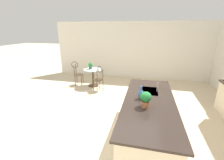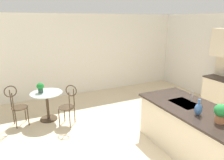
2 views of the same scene
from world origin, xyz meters
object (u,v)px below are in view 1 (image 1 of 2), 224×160
object	(u,v)px
chair_by_island	(99,77)
potted_plant_counter_near	(146,98)
potted_plant_on_table	(90,65)
vase_on_counter	(141,94)
bistro_table	(93,76)
chair_near_window	(77,72)

from	to	relation	value
chair_by_island	potted_plant_counter_near	xyz separation A→B (m)	(2.67, 1.80, 0.52)
potted_plant_on_table	potted_plant_counter_near	distance (m)	4.02
chair_by_island	vase_on_counter	size ratio (longest dim) A/B	3.62
bistro_table	potted_plant_on_table	distance (m)	0.46
potted_plant_counter_near	chair_near_window	bearing A→B (deg)	-137.23
bistro_table	chair_near_window	distance (m)	0.72
potted_plant_on_table	potted_plant_counter_near	bearing A→B (deg)	35.87
potted_plant_on_table	vase_on_counter	distance (m)	3.67
chair_near_window	potted_plant_counter_near	world-z (taller)	potted_plant_counter_near
chair_by_island	potted_plant_counter_near	bearing A→B (deg)	34.04
bistro_table	potted_plant_counter_near	size ratio (longest dim) A/B	2.58
potted_plant_counter_near	vase_on_counter	xyz separation A→B (m)	(-0.35, -0.10, -0.07)
chair_near_window	chair_by_island	distance (m)	1.24
bistro_table	chair_by_island	xyz separation A→B (m)	(0.51, 0.42, 0.13)
vase_on_counter	chair_by_island	bearing A→B (deg)	-143.71
bistro_table	vase_on_counter	distance (m)	3.59
bistro_table	potted_plant_counter_near	xyz separation A→B (m)	(3.18, 2.23, 0.65)
potted_plant_counter_near	bistro_table	bearing A→B (deg)	-145.03
potted_plant_counter_near	vase_on_counter	size ratio (longest dim) A/B	1.08
bistro_table	vase_on_counter	size ratio (longest dim) A/B	2.78
potted_plant_counter_near	vase_on_counter	bearing A→B (deg)	-163.98
bistro_table	potted_plant_on_table	size ratio (longest dim) A/B	3.16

